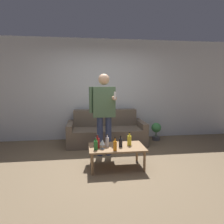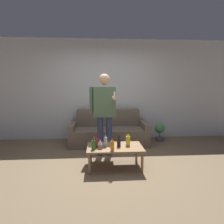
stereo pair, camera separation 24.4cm
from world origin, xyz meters
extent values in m
plane|color=#756047|center=(0.00, 0.00, 0.00)|extent=(16.00, 16.00, 0.00)
cube|color=silver|center=(0.00, 2.06, 1.35)|extent=(8.00, 0.06, 2.70)
cube|color=#6B5B4C|center=(0.08, 1.37, 0.21)|extent=(1.65, 0.66, 0.41)
cube|color=#6B5B4C|center=(0.08, 1.83, 0.42)|extent=(1.65, 0.26, 0.83)
cube|color=#6B5B4C|center=(-0.81, 1.49, 0.28)|extent=(0.14, 0.92, 0.56)
cube|color=#6B5B4C|center=(0.98, 1.49, 0.28)|extent=(0.14, 0.92, 0.56)
cube|color=#8E6B47|center=(0.11, 0.01, 0.38)|extent=(0.99, 0.61, 0.03)
cylinder|color=#8E6B47|center=(-0.33, -0.24, 0.18)|extent=(0.04, 0.04, 0.36)
cylinder|color=#8E6B47|center=(0.56, -0.24, 0.18)|extent=(0.04, 0.04, 0.36)
cylinder|color=#8E6B47|center=(-0.33, 0.27, 0.18)|extent=(0.04, 0.04, 0.36)
cylinder|color=#8E6B47|center=(0.56, 0.27, 0.18)|extent=(0.04, 0.04, 0.36)
cylinder|color=#23752D|center=(-0.27, -0.13, 0.47)|extent=(0.07, 0.07, 0.15)
cylinder|color=#23752D|center=(-0.27, -0.13, 0.58)|extent=(0.03, 0.03, 0.06)
cylinder|color=black|center=(-0.27, -0.13, 0.60)|extent=(0.03, 0.03, 0.01)
cylinder|color=silver|center=(-0.05, 0.03, 0.48)|extent=(0.06, 0.06, 0.16)
cylinder|color=silver|center=(-0.05, 0.03, 0.59)|extent=(0.02, 0.02, 0.06)
cylinder|color=black|center=(-0.05, 0.03, 0.62)|extent=(0.03, 0.03, 0.01)
cylinder|color=black|center=(0.18, -0.02, 0.47)|extent=(0.07, 0.07, 0.14)
cylinder|color=black|center=(0.18, -0.02, 0.57)|extent=(0.03, 0.03, 0.06)
cylinder|color=black|center=(0.18, -0.02, 0.59)|extent=(0.03, 0.03, 0.01)
cylinder|color=#B21E1E|center=(-0.23, -0.01, 0.48)|extent=(0.08, 0.08, 0.17)
cylinder|color=#B21E1E|center=(-0.23, -0.01, 0.60)|extent=(0.03, 0.03, 0.07)
cylinder|color=black|center=(-0.23, -0.01, 0.63)|extent=(0.03, 0.03, 0.01)
cylinder|color=yellow|center=(0.36, 0.05, 0.48)|extent=(0.08, 0.08, 0.18)
cylinder|color=yellow|center=(0.36, 0.05, 0.60)|extent=(0.03, 0.03, 0.07)
cylinder|color=black|center=(0.36, 0.05, 0.63)|extent=(0.03, 0.03, 0.01)
cylinder|color=orange|center=(0.05, -0.22, 0.48)|extent=(0.06, 0.06, 0.17)
cylinder|color=orange|center=(0.05, -0.22, 0.59)|extent=(0.02, 0.02, 0.06)
cylinder|color=black|center=(0.05, -0.22, 0.62)|extent=(0.03, 0.03, 0.01)
cylinder|color=silver|center=(-0.15, -0.10, 0.40)|extent=(0.08, 0.08, 0.01)
cylinder|color=silver|center=(-0.15, -0.10, 0.43)|extent=(0.01, 0.01, 0.07)
cone|color=silver|center=(-0.15, -0.10, 0.52)|extent=(0.08, 0.08, 0.09)
cylinder|color=navy|center=(-0.14, 0.68, 0.42)|extent=(0.13, 0.13, 0.83)
cylinder|color=navy|center=(0.04, 0.68, 0.42)|extent=(0.13, 0.13, 0.83)
cube|color=#4C6B4C|center=(-0.05, 0.68, 1.14)|extent=(0.45, 0.20, 0.62)
sphere|color=tan|center=(-0.05, 0.68, 1.60)|extent=(0.23, 0.23, 0.23)
cylinder|color=#4C6B4C|center=(-0.32, 0.68, 1.19)|extent=(0.08, 0.08, 0.53)
cylinder|color=tan|center=(0.13, 0.53, 1.24)|extent=(0.08, 0.29, 0.08)
cube|color=white|center=(0.13, 0.36, 1.30)|extent=(0.03, 0.03, 0.14)
cylinder|color=#4C4C51|center=(1.45, 1.63, 0.05)|extent=(0.21, 0.21, 0.10)
cylinder|color=#476B38|center=(1.45, 1.63, 0.18)|extent=(0.02, 0.02, 0.15)
sphere|color=#428E4C|center=(1.45, 1.63, 0.35)|extent=(0.26, 0.26, 0.26)
camera|label=1|loc=(-0.43, -3.42, 1.51)|focal=32.00mm
camera|label=2|loc=(-0.19, -3.44, 1.51)|focal=32.00mm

